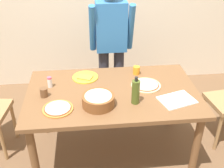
{
  "coord_description": "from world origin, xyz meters",
  "views": [
    {
      "loc": [
        -0.23,
        -2.16,
        2.14
      ],
      "look_at": [
        0.0,
        0.05,
        0.81
      ],
      "focal_mm": 44.18,
      "sensor_mm": 36.0,
      "label": 1
    }
  ],
  "objects": [
    {
      "name": "ground",
      "position": [
        0.0,
        0.0,
        0.0
      ],
      "size": [
        8.0,
        8.0,
        0.0
      ],
      "primitive_type": "plane",
      "color": "brown"
    },
    {
      "name": "dining_table",
      "position": [
        0.0,
        0.0,
        0.67
      ],
      "size": [
        1.6,
        0.96,
        0.76
      ],
      "color": "brown",
      "rests_on": "ground"
    },
    {
      "name": "person_cook",
      "position": [
        0.06,
        0.76,
        0.94
      ],
      "size": [
        0.49,
        0.25,
        1.62
      ],
      "color": "#2D2D38",
      "rests_on": "ground"
    },
    {
      "name": "pizza_raw_on_board",
      "position": [
        0.33,
        0.06,
        0.77
      ],
      "size": [
        0.28,
        0.28,
        0.02
      ],
      "color": "beige",
      "rests_on": "dining_table"
    },
    {
      "name": "pizza_cooked_on_tray",
      "position": [
        -0.49,
        -0.24,
        0.77
      ],
      "size": [
        0.26,
        0.26,
        0.02
      ],
      "color": "#C67A33",
      "rests_on": "dining_table"
    },
    {
      "name": "plate_with_slice",
      "position": [
        -0.25,
        0.28,
        0.77
      ],
      "size": [
        0.26,
        0.26,
        0.02
      ],
      "color": "gold",
      "rests_on": "dining_table"
    },
    {
      "name": "popcorn_bowl",
      "position": [
        -0.14,
        -0.21,
        0.82
      ],
      "size": [
        0.28,
        0.28,
        0.11
      ],
      "color": "brown",
      "rests_on": "dining_table"
    },
    {
      "name": "olive_oil_bottle",
      "position": [
        0.18,
        -0.2,
        0.87
      ],
      "size": [
        0.07,
        0.07,
        0.26
      ],
      "color": "#47561E",
      "rests_on": "dining_table"
    },
    {
      "name": "cup_orange",
      "position": [
        0.28,
        0.31,
        0.8
      ],
      "size": [
        0.07,
        0.07,
        0.08
      ],
      "primitive_type": "cylinder",
      "color": "orange",
      "rests_on": "dining_table"
    },
    {
      "name": "cup_small_brown",
      "position": [
        -0.62,
        -0.02,
        0.8
      ],
      "size": [
        0.07,
        0.07,
        0.08
      ],
      "primitive_type": "cylinder",
      "color": "brown",
      "rests_on": "dining_table"
    },
    {
      "name": "salt_shaker",
      "position": [
        -0.59,
        0.14,
        0.81
      ],
      "size": [
        0.04,
        0.04,
        0.11
      ],
      "color": "white",
      "rests_on": "dining_table"
    },
    {
      "name": "cutting_board_white",
      "position": [
        0.55,
        -0.21,
        0.77
      ],
      "size": [
        0.35,
        0.3,
        0.01
      ],
      "primitive_type": "cube",
      "rotation": [
        0.0,
        0.0,
        0.3
      ],
      "color": "white",
      "rests_on": "dining_table"
    }
  ]
}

